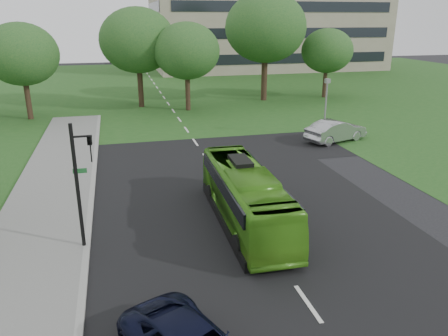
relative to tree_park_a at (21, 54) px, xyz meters
name	(u,v)px	position (x,y,z in m)	size (l,w,h in m)	color
ground	(252,224)	(13.18, -25.51, -5.77)	(160.00, 160.00, 0.00)	black
street_surfaces	(174,118)	(12.80, -2.75, -5.74)	(120.00, 120.00, 0.15)	black
tree_park_a	(21,54)	(0.00, 0.00, 0.00)	(6.40, 6.40, 8.50)	black
tree_park_b	(138,40)	(10.27, 3.48, 0.90)	(7.54, 7.54, 9.89)	black
tree_park_c	(187,51)	(14.70, 0.59, -0.01)	(6.39, 6.39, 8.49)	black
tree_park_d	(266,28)	(23.91, 4.13, 2.04)	(8.72, 8.72, 11.53)	black
tree_park_e	(327,51)	(31.38, 4.25, -0.51)	(5.81, 5.81, 7.74)	black
bus	(245,196)	(12.91, -25.27, -4.49)	(2.14, 9.16, 2.55)	#4DA120
sedan	(336,131)	(23.43, -13.74, -4.96)	(1.72, 4.92, 1.62)	#A4A5A8
traffic_light	(81,178)	(6.14, -25.98, -2.75)	(0.82, 0.24, 5.13)	black
camera_pole	(326,100)	(23.18, -12.30, -2.88)	(0.42, 0.38, 4.47)	gray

